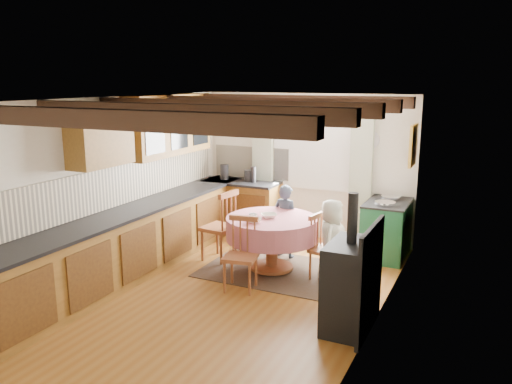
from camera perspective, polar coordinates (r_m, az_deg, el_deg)
The scene contains 41 objects.
floor at distance 6.54m, azimuth -3.06°, elevation -11.28°, with size 3.60×5.50×0.00m, color brown.
ceiling at distance 5.99m, azimuth -3.33°, elevation 10.24°, with size 3.60×5.50×0.00m, color white.
wall_back at distance 8.62m, azimuth 5.56°, elevation 2.85°, with size 3.60×0.00×2.40m, color silver.
wall_front at distance 4.07m, azimuth -22.23°, elevation -9.09°, with size 3.60×0.00×2.40m, color silver.
wall_left at distance 7.17m, azimuth -15.93°, elevation 0.47°, with size 0.00×5.50×2.40m, color silver.
wall_right at distance 5.55m, azimuth 13.40°, elevation -2.82°, with size 0.00×5.50×2.40m, color silver.
beam_a at distance 4.35m, azimuth -16.14°, elevation 7.76°, with size 3.60×0.16×0.16m, color black.
beam_b at distance 5.14m, azimuth -8.72°, elevation 8.75°, with size 3.60×0.16×0.16m, color black.
beam_c at distance 6.00m, azimuth -3.32°, elevation 9.38°, with size 3.60×0.16×0.16m, color black.
beam_d at distance 6.89m, azimuth 0.72°, elevation 9.79°, with size 3.60×0.16×0.16m, color black.
beam_e at distance 7.81m, azimuth 3.83°, elevation 10.08°, with size 3.60×0.16×0.16m, color black.
splash_left at distance 7.38m, azimuth -14.29°, elevation 0.90°, with size 0.02×4.50×0.55m, color beige.
splash_back at distance 8.99m, azimuth -0.50°, elevation 3.30°, with size 1.40×0.02×0.55m, color beige.
base_cabinet_left at distance 7.18m, azimuth -13.76°, elevation -5.68°, with size 0.60×5.30×0.88m, color #8E5E23.
base_cabinet_back at distance 8.92m, azimuth -1.56°, elevation -1.77°, with size 1.30×0.60×0.88m, color #8E5E23.
worktop_left at distance 7.04m, azimuth -13.82°, elevation -2.15°, with size 0.64×5.30×0.04m, color black.
worktop_back at distance 8.80m, azimuth -1.64°, elevation 1.11°, with size 1.30×0.64×0.04m, color black.
wall_cabinet_glass at distance 7.90m, azimuth -9.57°, elevation 7.34°, with size 0.34×1.80×0.90m, color #8E5E23.
wall_cabinet_solid at distance 6.73m, azimuth -16.87°, elevation 5.70°, with size 0.34×0.90×0.70m, color #8E5E23.
window_frame at distance 8.52m, azimuth 6.22°, elevation 5.44°, with size 1.34×0.03×1.54m, color white.
window_pane at distance 8.52m, azimuth 6.23°, elevation 5.44°, with size 1.20×0.01×1.40m, color white.
curtain_left at distance 8.83m, azimuth 0.74°, elevation 2.47°, with size 0.35×0.10×2.10m, color #B2B999.
curtain_right at distance 8.28m, azimuth 11.50°, elevation 1.55°, with size 0.35×0.10×2.10m, color #B2B999.
curtain_rod at distance 8.39m, azimuth 6.12°, elevation 9.45°, with size 0.03×0.03×2.00m, color black.
wall_picture at distance 7.69m, azimuth 17.01°, elevation 4.97°, with size 0.04×0.50×0.60m, color gold.
wall_plate at distance 8.23m, azimuth 12.48°, elevation 5.68°, with size 0.30×0.30×0.02m, color silver.
rug at distance 7.31m, azimuth 1.73°, elevation -8.58°, with size 1.85×1.44×0.01m, color #443630.
dining_table at distance 7.19m, azimuth 1.75°, elevation -5.78°, with size 1.27×1.27×0.76m, color #B85C6F, non-canonical shape.
chair_near at distance 6.51m, azimuth -1.74°, elevation -6.95°, with size 0.40×0.42×0.94m, color brown, non-canonical shape.
chair_left at distance 7.59m, azimuth -4.13°, elevation -3.67°, with size 0.45×0.47×1.05m, color brown, non-canonical shape.
chair_right at distance 6.90m, azimuth 7.76°, elevation -6.11°, with size 0.38×0.40×0.89m, color brown, non-canonical shape.
aga_range at distance 7.95m, azimuth 14.25°, elevation -3.97°, with size 0.61×0.94×0.87m, color #154828, non-canonical shape.
cast_iron_stove at distance 5.53m, azimuth 10.44°, elevation -7.66°, with size 0.45×0.75×1.49m, color black, non-canonical shape.
child_far at distance 7.67m, azimuth 3.29°, elevation -3.25°, with size 0.41×0.27×1.11m, color #354255.
child_right at distance 6.87m, azimuth 8.35°, elevation -5.30°, with size 0.54×0.35×1.10m, color silver.
bowl_a at distance 7.07m, azimuth 1.43°, elevation -2.63°, with size 0.22×0.22×0.05m, color silver.
bowl_b at distance 6.82m, azimuth -0.22°, elevation -3.15°, with size 0.20×0.20×0.06m, color silver.
cup at distance 6.90m, azimuth -0.33°, elevation -2.80°, with size 0.11×0.11×0.10m, color silver.
canister_tall at distance 8.95m, azimuth -3.52°, elevation 2.24°, with size 0.15×0.15×0.25m, color #262628.
canister_wide at distance 8.76m, azimuth -0.75°, elevation 1.83°, with size 0.17×0.17×0.19m, color #262628.
canister_slim at distance 8.66m, azimuth -0.29°, elevation 1.96°, with size 0.09×0.09×0.26m, color #262628.
Camera 1 is at (2.87, -5.26, 2.63)m, focal length 36.13 mm.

